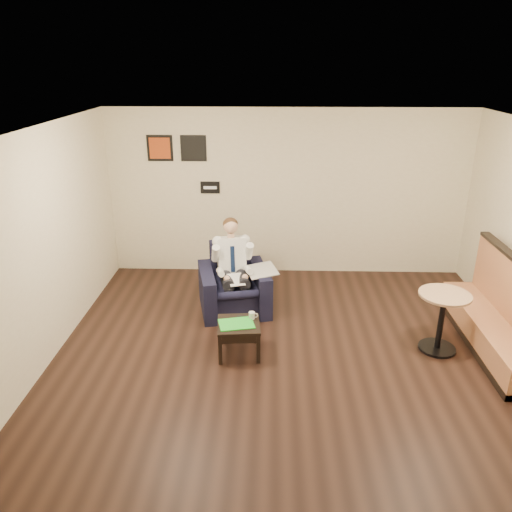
{
  "coord_description": "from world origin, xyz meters",
  "views": [
    {
      "loc": [
        -0.27,
        -5.16,
        3.53
      ],
      "look_at": [
        -0.48,
        1.2,
        0.99
      ],
      "focal_mm": 35.0,
      "sensor_mm": 36.0,
      "label": 1
    }
  ],
  "objects_px": {
    "smartphone": "(242,317)",
    "cafe_table": "(441,322)",
    "seated_man": "(235,272)",
    "green_folder": "(236,324)",
    "banquette": "(495,306)",
    "coffee_mug": "(252,315)",
    "armchair": "(234,280)",
    "side_table": "(239,338)"
  },
  "relations": [
    {
      "from": "side_table",
      "to": "cafe_table",
      "type": "distance_m",
      "value": 2.58
    },
    {
      "from": "smartphone",
      "to": "cafe_table",
      "type": "bearing_deg",
      "value": 5.18
    },
    {
      "from": "green_folder",
      "to": "seated_man",
      "type": "bearing_deg",
      "value": 94.87
    },
    {
      "from": "coffee_mug",
      "to": "smartphone",
      "type": "distance_m",
      "value": 0.14
    },
    {
      "from": "seated_man",
      "to": "smartphone",
      "type": "bearing_deg",
      "value": -92.89
    },
    {
      "from": "green_folder",
      "to": "cafe_table",
      "type": "relative_size",
      "value": 0.54
    },
    {
      "from": "armchair",
      "to": "green_folder",
      "type": "distance_m",
      "value": 1.24
    },
    {
      "from": "armchair",
      "to": "seated_man",
      "type": "distance_m",
      "value": 0.21
    },
    {
      "from": "smartphone",
      "to": "coffee_mug",
      "type": "bearing_deg",
      "value": -7.1
    },
    {
      "from": "side_table",
      "to": "cafe_table",
      "type": "height_order",
      "value": "cafe_table"
    },
    {
      "from": "coffee_mug",
      "to": "banquette",
      "type": "height_order",
      "value": "banquette"
    },
    {
      "from": "smartphone",
      "to": "banquette",
      "type": "bearing_deg",
      "value": 6.72
    },
    {
      "from": "seated_man",
      "to": "coffee_mug",
      "type": "xyz_separation_m",
      "value": [
        0.28,
        -0.96,
        -0.17
      ]
    },
    {
      "from": "smartphone",
      "to": "cafe_table",
      "type": "relative_size",
      "value": 0.17
    },
    {
      "from": "seated_man",
      "to": "green_folder",
      "type": "distance_m",
      "value": 1.13
    },
    {
      "from": "cafe_table",
      "to": "armchair",
      "type": "bearing_deg",
      "value": 159.04
    },
    {
      "from": "side_table",
      "to": "green_folder",
      "type": "height_order",
      "value": "green_folder"
    },
    {
      "from": "side_table",
      "to": "green_folder",
      "type": "distance_m",
      "value": 0.22
    },
    {
      "from": "side_table",
      "to": "banquette",
      "type": "relative_size",
      "value": 0.23
    },
    {
      "from": "banquette",
      "to": "cafe_table",
      "type": "distance_m",
      "value": 0.72
    },
    {
      "from": "coffee_mug",
      "to": "banquette",
      "type": "xyz_separation_m",
      "value": [
        3.09,
        0.13,
        0.11
      ]
    },
    {
      "from": "armchair",
      "to": "seated_man",
      "type": "relative_size",
      "value": 0.75
    },
    {
      "from": "side_table",
      "to": "banquette",
      "type": "bearing_deg",
      "value": 4.55
    },
    {
      "from": "armchair",
      "to": "smartphone",
      "type": "bearing_deg",
      "value": -92.55
    },
    {
      "from": "side_table",
      "to": "green_folder",
      "type": "xyz_separation_m",
      "value": [
        -0.03,
        -0.02,
        0.22
      ]
    },
    {
      "from": "seated_man",
      "to": "smartphone",
      "type": "height_order",
      "value": "seated_man"
    },
    {
      "from": "seated_man",
      "to": "coffee_mug",
      "type": "height_order",
      "value": "seated_man"
    },
    {
      "from": "smartphone",
      "to": "side_table",
      "type": "bearing_deg",
      "value": -97.35
    },
    {
      "from": "green_folder",
      "to": "banquette",
      "type": "relative_size",
      "value": 0.19
    },
    {
      "from": "seated_man",
      "to": "side_table",
      "type": "height_order",
      "value": "seated_man"
    },
    {
      "from": "coffee_mug",
      "to": "cafe_table",
      "type": "distance_m",
      "value": 2.41
    },
    {
      "from": "armchair",
      "to": "banquette",
      "type": "distance_m",
      "value": 3.54
    },
    {
      "from": "armchair",
      "to": "seated_man",
      "type": "bearing_deg",
      "value": -90.0
    },
    {
      "from": "armchair",
      "to": "smartphone",
      "type": "xyz_separation_m",
      "value": [
        0.18,
        -1.05,
        -0.04
      ]
    },
    {
      "from": "green_folder",
      "to": "coffee_mug",
      "type": "relative_size",
      "value": 4.74
    },
    {
      "from": "green_folder",
      "to": "coffee_mug",
      "type": "height_order",
      "value": "coffee_mug"
    },
    {
      "from": "green_folder",
      "to": "smartphone",
      "type": "xyz_separation_m",
      "value": [
        0.06,
        0.18,
        -0.0
      ]
    },
    {
      "from": "side_table",
      "to": "smartphone",
      "type": "bearing_deg",
      "value": 77.75
    },
    {
      "from": "green_folder",
      "to": "banquette",
      "type": "distance_m",
      "value": 3.3
    },
    {
      "from": "side_table",
      "to": "coffee_mug",
      "type": "distance_m",
      "value": 0.33
    },
    {
      "from": "green_folder",
      "to": "coffee_mug",
      "type": "xyz_separation_m",
      "value": [
        0.19,
        0.15,
        0.04
      ]
    },
    {
      "from": "coffee_mug",
      "to": "banquette",
      "type": "distance_m",
      "value": 3.1
    }
  ]
}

